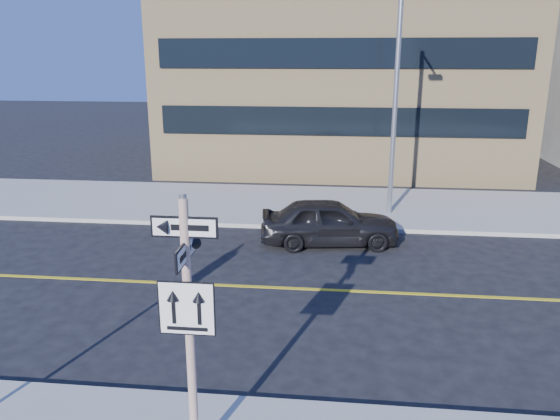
# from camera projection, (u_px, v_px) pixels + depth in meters

# --- Properties ---
(ground) EXTENTS (120.00, 120.00, 0.00)m
(ground) POSITION_uv_depth(u_px,v_px,m) (229.00, 370.00, 10.69)
(ground) COLOR black
(ground) RESTS_ON ground
(sign_pole) EXTENTS (0.92, 0.92, 4.06)m
(sign_pole) POSITION_uv_depth(u_px,v_px,m) (189.00, 317.00, 7.61)
(sign_pole) COLOR silver
(sign_pole) RESTS_ON near_sidewalk
(parked_car_a) EXTENTS (2.34, 4.62, 1.51)m
(parked_car_a) POSITION_uv_depth(u_px,v_px,m) (329.00, 222.00, 17.59)
(parked_car_a) COLOR black
(parked_car_a) RESTS_ON ground
(streetlight_a) EXTENTS (0.55, 2.25, 8.00)m
(streetlight_a) POSITION_uv_depth(u_px,v_px,m) (397.00, 90.00, 19.24)
(streetlight_a) COLOR gray
(streetlight_a) RESTS_ON far_sidewalk
(building_brick) EXTENTS (18.00, 18.00, 18.00)m
(building_brick) POSITION_uv_depth(u_px,v_px,m) (343.00, 0.00, 31.89)
(building_brick) COLOR tan
(building_brick) RESTS_ON ground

